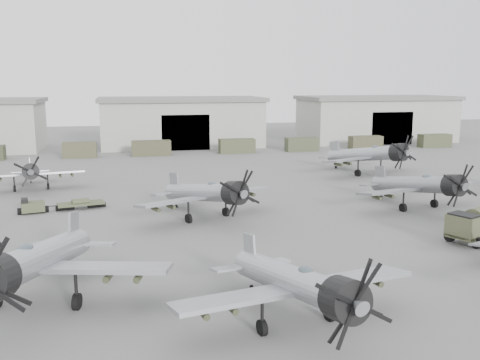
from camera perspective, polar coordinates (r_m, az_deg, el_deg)
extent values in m
plane|color=#5C5C5A|center=(38.05, 4.15, -7.26)|extent=(220.00, 220.00, 0.00)
cube|color=#9B9A91|center=(97.55, -6.29, 6.00)|extent=(28.00, 14.00, 8.00)
cube|color=slate|center=(97.31, -6.34, 8.56)|extent=(29.00, 14.80, 0.70)
cube|color=black|center=(90.91, -5.81, 5.05)|extent=(8.12, 0.40, 6.00)
cube|color=#9B9A91|center=(108.42, 14.22, 6.20)|extent=(28.00, 14.00, 8.00)
cube|color=slate|center=(108.20, 14.33, 8.49)|extent=(29.00, 14.80, 0.70)
cube|color=black|center=(102.48, 15.89, 5.32)|extent=(8.12, 0.40, 6.00)
cube|color=#45442D|center=(85.58, -16.72, 3.09)|extent=(5.01, 2.20, 2.35)
cube|color=#403F2A|center=(85.44, -9.44, 3.38)|extent=(6.08, 2.20, 2.35)
cube|color=#41452D|center=(87.25, -0.34, 3.65)|extent=(5.80, 2.20, 2.29)
cube|color=#3C432B|center=(90.23, 6.61, 3.80)|extent=(5.42, 2.20, 2.25)
cube|color=#43412B|center=(94.61, 13.25, 3.90)|extent=(5.58, 2.20, 2.27)
cube|color=#3F432C|center=(101.02, 20.05, 3.96)|extent=(5.62, 2.20, 2.31)
cylinder|color=#9B9EA3|center=(30.30, -20.49, -7.76)|extent=(4.49, 11.82, 3.47)
cube|color=#9B9EA3|center=(29.81, -20.94, -8.67)|extent=(14.05, 5.77, 0.62)
cube|color=#9B9EA3|center=(34.92, -17.31, -4.88)|extent=(0.58, 1.82, 2.22)
ellipsoid|color=#3F4C54|center=(28.45, -21.96, -6.93)|extent=(0.97, 1.45, 0.62)
cylinder|color=black|center=(29.51, -17.00, -12.31)|extent=(0.52, 0.94, 0.89)
cylinder|color=black|center=(35.34, -17.27, -8.86)|extent=(0.22, 0.38, 0.36)
cylinder|color=#9DA1A6|center=(26.43, 5.30, -10.49)|extent=(3.50, 10.43, 3.05)
cylinder|color=black|center=(22.57, 11.15, -12.45)|extent=(2.12, 1.88, 2.03)
cube|color=#9DA1A6|center=(26.05, 5.93, -11.42)|extent=(12.37, 4.54, 0.55)
cube|color=#9DA1A6|center=(30.22, 1.03, -7.41)|extent=(0.44, 1.61, 1.95)
ellipsoid|color=#3F4C54|center=(24.86, 7.11, -9.75)|extent=(0.81, 1.26, 0.55)
cylinder|color=black|center=(25.72, 2.36, -15.47)|extent=(0.42, 0.82, 0.78)
cylinder|color=black|center=(27.41, 9.54, -13.90)|extent=(0.42, 0.82, 0.78)
cylinder|color=black|center=(30.71, 1.25, -11.39)|extent=(0.18, 0.33, 0.31)
cylinder|color=#93969B|center=(45.84, -4.06, -1.32)|extent=(5.82, 10.28, 3.13)
cylinder|color=black|center=(41.91, -0.54, -1.39)|extent=(2.39, 2.24, 2.08)
cube|color=#93969B|center=(45.40, -3.64, -1.77)|extent=(12.30, 7.26, 0.56)
cube|color=#93969B|center=(49.75, -7.03, -0.25)|extent=(0.81, 1.56, 2.00)
ellipsoid|color=#3F4C54|center=(44.35, -2.94, -0.52)|extent=(1.05, 1.34, 0.56)
cylinder|color=black|center=(44.62, -5.51, -4.13)|extent=(0.59, 0.85, 0.80)
cylinder|color=black|center=(46.66, -1.53, -3.43)|extent=(0.59, 0.85, 0.80)
cylinder|color=black|center=(49.95, -6.80, -2.80)|extent=(0.24, 0.34, 0.32)
cylinder|color=gray|center=(51.87, 18.05, -0.45)|extent=(3.85, 10.60, 3.10)
cylinder|color=black|center=(48.53, 21.89, -0.53)|extent=(2.20, 1.96, 2.07)
cube|color=gray|center=(51.49, 18.49, -0.84)|extent=(12.59, 4.96, 0.56)
cube|color=gray|center=(55.24, 14.74, 0.53)|extent=(0.49, 1.64, 1.98)
ellipsoid|color=#3F4C54|center=(50.59, 19.34, 0.24)|extent=(0.85, 1.30, 0.56)
cylinder|color=black|center=(50.40, 16.99, -2.84)|extent=(0.45, 0.84, 0.79)
cylinder|color=black|center=(52.99, 20.01, -2.38)|extent=(0.45, 0.84, 0.79)
cylinder|color=black|center=(55.43, 14.83, -1.75)|extent=(0.19, 0.34, 0.32)
cylinder|color=gray|center=(62.02, -21.45, 0.85)|extent=(2.87, 9.49, 2.77)
cylinder|color=black|center=(57.81, -21.44, 0.85)|extent=(1.89, 1.66, 1.84)
cube|color=gray|center=(61.54, -21.43, 0.56)|extent=(11.25, 3.77, 0.50)
cube|color=gray|center=(66.12, -21.52, 1.52)|extent=(0.35, 1.47, 1.77)
ellipsoid|color=#3F4C54|center=(60.50, -21.48, 1.38)|extent=(0.70, 1.14, 0.50)
cylinder|color=black|center=(61.62, -22.90, -0.87)|extent=(0.36, 0.74, 0.71)
cylinder|color=black|center=(61.64, -19.78, -0.66)|extent=(0.36, 0.74, 0.71)
cylinder|color=black|center=(66.17, -21.40, -0.18)|extent=(0.15, 0.30, 0.28)
cylinder|color=#93969B|center=(69.38, 13.15, 2.68)|extent=(6.17, 11.53, 3.48)
cylinder|color=black|center=(65.96, 16.59, 2.85)|extent=(2.64, 2.45, 2.32)
cube|color=#93969B|center=(68.98, 13.56, 2.38)|extent=(13.78, 7.72, 0.63)
cube|color=#93969B|center=(72.88, 10.07, 3.30)|extent=(0.85, 1.76, 2.22)
ellipsoid|color=#3F4C54|center=(68.10, 14.31, 3.34)|extent=(1.14, 1.49, 0.62)
cylinder|color=black|center=(67.53, 12.45, 0.73)|extent=(0.64, 0.94, 0.89)
cylinder|color=black|center=(70.70, 14.76, 1.06)|extent=(0.64, 0.94, 0.89)
cylinder|color=black|center=(73.00, 10.20, 1.35)|extent=(0.26, 0.38, 0.36)
cube|color=#474A30|center=(41.37, 22.73, -4.55)|extent=(2.21, 2.54, 1.57)
cube|color=black|center=(41.17, 22.81, -3.44)|extent=(2.01, 2.25, 0.14)
cylinder|color=black|center=(41.20, 23.96, -6.17)|extent=(0.59, 0.87, 0.83)
cube|color=#42482F|center=(50.98, -21.22, -2.67)|extent=(2.16, 1.57, 0.87)
cube|color=black|center=(50.84, -22.00, -2.13)|extent=(0.73, 1.07, 0.54)
cylinder|color=black|center=(51.05, -21.20, -3.02)|extent=(1.40, 0.86, 0.61)
cylinder|color=black|center=(51.08, -19.63, -2.66)|extent=(1.29, 0.35, 0.09)
cube|color=#42482F|center=(51.34, -16.62, -2.42)|extent=(4.35, 2.33, 0.20)
cylinder|color=black|center=(51.40, -16.60, -2.72)|extent=(1.69, 0.80, 0.48)
cylinder|color=#42482F|center=(51.30, -16.63, -2.18)|extent=(1.56, 0.65, 0.35)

